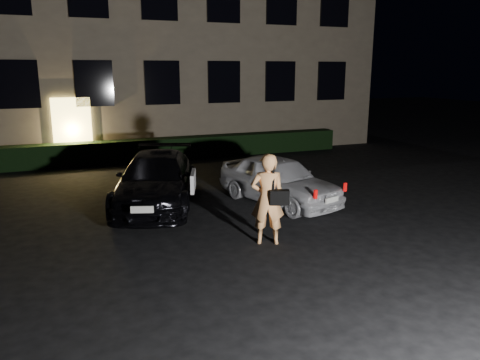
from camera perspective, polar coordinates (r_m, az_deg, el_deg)
name	(u,v)px	position (r m, az deg, el deg)	size (l,w,h in m)	color
ground	(288,252)	(9.46, 5.82, -8.67)	(80.00, 80.00, 0.00)	black
building	(141,14)	(23.24, -12.02, 19.20)	(20.00, 8.11, 12.00)	#6B5D4C
hedge	(167,149)	(18.97, -8.87, 3.79)	(15.00, 0.70, 0.85)	black
sedan	(156,180)	(12.59, -10.15, 0.04)	(3.31, 5.03, 1.35)	black
hatch	(279,180)	(12.60, 4.75, 0.06)	(2.57, 4.06, 1.29)	silver
man	(268,199)	(9.57, 3.41, -2.31)	(0.81, 0.70, 1.90)	#FFAE66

